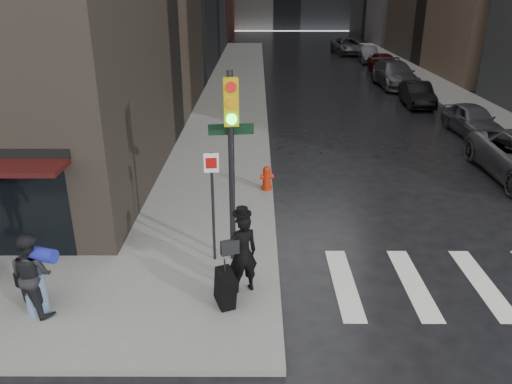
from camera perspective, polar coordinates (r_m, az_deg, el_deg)
ground at (r=11.01m, az=-7.85°, el=-13.07°), size 140.00×140.00×0.00m
sidewalk_left at (r=36.44m, az=-2.24°, el=12.53°), size 4.00×50.00×0.15m
sidewalk_right at (r=38.34m, az=18.83°, el=11.88°), size 3.00×50.00×0.15m
man_overcoat at (r=10.68m, az=-1.96°, el=-7.68°), size 1.02×1.33×2.03m
man_jeans at (r=11.06m, az=-24.21°, el=-8.54°), size 1.19×1.10×1.77m
traffic_light at (r=11.16m, az=-3.03°, el=5.39°), size 1.14×0.56×4.56m
fire_hydrant at (r=16.36m, az=1.24°, el=1.50°), size 0.46×0.35×0.80m
parked_car_1 at (r=25.19m, az=23.46°, el=7.61°), size 1.79×4.10×1.37m
parked_car_2 at (r=30.32m, az=17.94°, el=10.58°), size 1.67×4.10×1.32m
parked_car_3 at (r=35.92m, az=15.58°, el=12.83°), size 2.46×5.76×1.65m
parked_car_4 at (r=41.74m, az=14.40°, el=14.10°), size 2.05×4.56×1.52m
parked_car_5 at (r=47.44m, az=12.72°, el=15.08°), size 1.72×4.20×1.35m
parked_car_6 at (r=53.01m, az=10.46°, el=16.08°), size 3.09×5.76×1.54m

